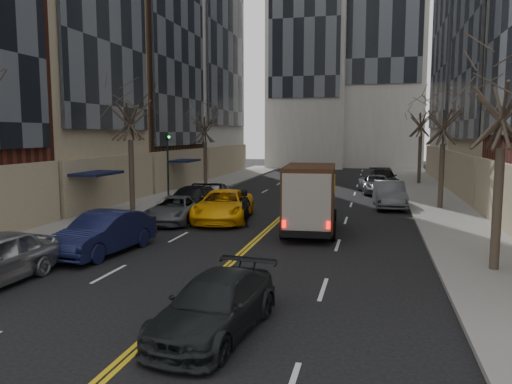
% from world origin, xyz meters
% --- Properties ---
extents(sidewalk_left, '(4.00, 66.00, 0.15)m').
position_xyz_m(sidewalk_left, '(-9.00, 27.00, 0.07)').
color(sidewalk_left, slate).
rests_on(sidewalk_left, ground).
extents(sidewalk_right, '(4.00, 66.00, 0.15)m').
position_xyz_m(sidewalk_right, '(9.00, 27.00, 0.07)').
color(sidewalk_right, slate).
rests_on(sidewalk_right, ground).
extents(tree_lf_mid, '(3.20, 3.20, 8.91)m').
position_xyz_m(tree_lf_mid, '(-8.80, 20.00, 6.60)').
color(tree_lf_mid, '#382D23').
rests_on(tree_lf_mid, sidewalk_left).
extents(tree_lf_far, '(3.20, 3.20, 8.12)m').
position_xyz_m(tree_lf_far, '(-8.80, 33.00, 6.02)').
color(tree_lf_far, '#382D23').
rests_on(tree_lf_far, sidewalk_left).
extents(tree_rt_near, '(3.20, 3.20, 8.71)m').
position_xyz_m(tree_rt_near, '(8.80, 11.00, 6.45)').
color(tree_rt_near, '#382D23').
rests_on(tree_rt_near, sidewalk_right).
extents(tree_rt_mid, '(3.20, 3.20, 8.32)m').
position_xyz_m(tree_rt_mid, '(8.80, 25.00, 6.17)').
color(tree_rt_mid, '#382D23').
rests_on(tree_rt_mid, sidewalk_right).
extents(tree_rt_far, '(3.20, 3.20, 9.11)m').
position_xyz_m(tree_rt_far, '(8.80, 40.00, 6.74)').
color(tree_rt_far, '#382D23').
rests_on(tree_rt_far, sidewalk_right).
extents(traffic_signal, '(0.29, 0.26, 4.70)m').
position_xyz_m(traffic_signal, '(-7.39, 22.00, 2.82)').
color(traffic_signal, black).
rests_on(traffic_signal, sidewalk_left).
extents(ups_truck, '(2.65, 5.89, 3.15)m').
position_xyz_m(ups_truck, '(2.06, 16.24, 1.59)').
color(ups_truck, black).
rests_on(ups_truck, ground).
extents(observer_sedan, '(2.38, 4.73, 1.32)m').
position_xyz_m(observer_sedan, '(1.40, 4.16, 0.66)').
color(observer_sedan, black).
rests_on(observer_sedan, ground).
extents(taxi, '(3.42, 6.12, 1.62)m').
position_xyz_m(taxi, '(-2.76, 18.37, 0.81)').
color(taxi, '#FFB50A').
rests_on(taxi, ground).
extents(pedestrian, '(0.68, 0.80, 1.87)m').
position_xyz_m(pedestrian, '(-1.17, 16.86, 0.93)').
color(pedestrian, black).
rests_on(pedestrian, ground).
extents(parked_lf_b, '(2.27, 5.03, 1.60)m').
position_xyz_m(parked_lf_b, '(-5.10, 10.48, 0.80)').
color(parked_lf_b, black).
rests_on(parked_lf_b, ground).
extents(parked_lf_c, '(2.68, 4.99, 1.33)m').
position_xyz_m(parked_lf_c, '(-5.10, 17.37, 0.67)').
color(parked_lf_c, '#52555A').
rests_on(parked_lf_c, ground).
extents(parked_lf_d, '(2.39, 5.50, 1.58)m').
position_xyz_m(parked_lf_d, '(-5.10, 19.86, 0.79)').
color(parked_lf_d, black).
rests_on(parked_lf_d, ground).
extents(parked_lf_e, '(1.70, 3.94, 1.32)m').
position_xyz_m(parked_lf_e, '(-5.53, 25.11, 0.66)').
color(parked_lf_e, '#9D9FA4').
rests_on(parked_lf_e, ground).
extents(parked_rt_a, '(2.06, 5.09, 1.64)m').
position_xyz_m(parked_rt_a, '(5.84, 25.26, 0.82)').
color(parked_rt_a, '#494B50').
rests_on(parked_rt_a, ground).
extents(parked_rt_b, '(2.97, 5.26, 1.39)m').
position_xyz_m(parked_rt_b, '(5.10, 32.66, 0.69)').
color(parked_rt_b, '#A6A9AE').
rests_on(parked_rt_b, ground).
extents(parked_rt_c, '(2.72, 5.56, 1.55)m').
position_xyz_m(parked_rt_c, '(5.64, 37.30, 0.78)').
color(parked_rt_c, black).
rests_on(parked_rt_c, ground).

